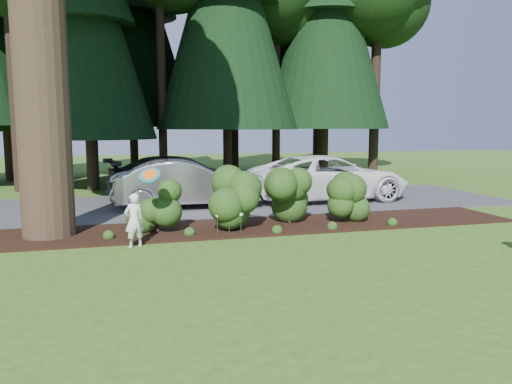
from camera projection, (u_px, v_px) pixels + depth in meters
ground at (268, 259)px, 10.21m from camera, size 80.00×80.00×0.00m
mulch_bed at (234, 227)px, 13.32m from camera, size 16.00×2.50×0.05m
driveway at (207, 204)px, 17.38m from camera, size 22.00×6.00×0.03m
shrub_row at (262, 198)px, 13.31m from camera, size 6.53×1.60×1.61m
lily_cluster at (229, 216)px, 12.37m from camera, size 0.69×0.09×0.57m
car_silver_wagon at (186, 184)px, 16.55m from camera, size 4.85×1.88×1.57m
car_white_suv at (329, 178)px, 18.24m from camera, size 6.00×2.95×1.64m
car_dark_suv at (181, 177)px, 18.89m from camera, size 5.73×3.10×1.58m
child at (134, 220)px, 11.17m from camera, size 0.52×0.44×1.23m
frisbee at (150, 175)px, 11.36m from camera, size 0.56×0.42×0.43m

